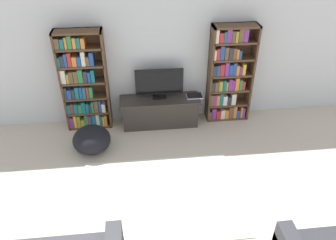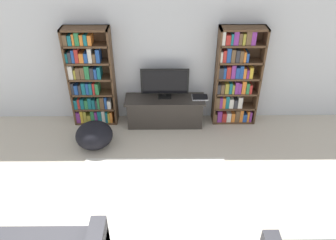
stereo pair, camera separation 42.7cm
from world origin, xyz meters
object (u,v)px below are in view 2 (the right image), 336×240
Objects in this scene: bookshelf_right at (235,78)px; television at (165,83)px; tv_stand at (165,111)px; beanbag_ottoman at (94,135)px; bookshelf_left at (90,80)px; laptop at (200,97)px.

television is at bearing -177.48° from bookshelf_right.
tv_stand is 2.32× the size of beanbag_ottoman.
bookshelf_left is 2.03m from laptop.
beanbag_ottoman is (-1.87, -0.70, -0.34)m from laptop.
bookshelf_left reaches higher than tv_stand.
laptop is (0.65, 0.02, 0.28)m from tv_stand.
bookshelf_left reaches higher than television.
television is at bearing 176.83° from laptop.
laptop is at bearing 1.40° from tv_stand.
bookshelf_left is 6.28× the size of laptop.
bookshelf_right is at bearing 2.52° from television.
television is 1.37× the size of beanbag_ottoman.
beanbag_ottoman is at bearing -150.69° from tv_stand.
tv_stand is at bearing -175.17° from bookshelf_right.
bookshelf_right is 0.73m from laptop.
beanbag_ottoman is (-2.50, -0.79, -0.69)m from bookshelf_right.
bookshelf_left is at bearing 177.60° from television.
bookshelf_left is at bearing 177.35° from laptop.
bookshelf_right reaches higher than beanbag_ottoman.
bookshelf_left is 1.49m from tv_stand.
bookshelf_left and bookshelf_right have the same top height.
television is at bearing 90.00° from tv_stand.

